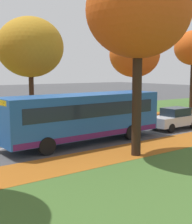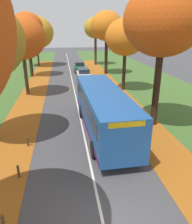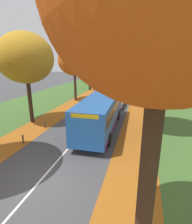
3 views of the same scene
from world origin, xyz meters
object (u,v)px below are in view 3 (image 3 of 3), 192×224
tree_right_mid (153,61)px  car_green_third_in_line (127,86)px  bollard_fourth (45,125)px  car_silver_lead (117,101)px  bollard_third (23,139)px  bus (102,110)px  tree_right_distant (147,56)px  tree_left_mid (74,61)px  tree_left_distant (101,60)px  tree_right_near (154,43)px  tree_left_near (25,58)px  tree_right_far (150,54)px  tree_left_far (89,55)px  car_white_following (124,91)px

tree_right_mid → car_green_third_in_line: tree_right_mid is taller
bollard_fourth → car_silver_lead: size_ratio=0.15×
bollard_third → bus: (4.99, 4.50, 1.37)m
tree_right_distant → bollard_third: size_ratio=13.26×
car_silver_lead → tree_left_mid: bearing=163.2°
tree_left_distant → tree_right_near: tree_right_near is taller
tree_left_near → tree_right_mid: 15.85m
tree_right_far → tree_left_far: bearing=-177.9°
tree_right_near → tree_right_far: 19.84m
tree_right_mid → car_green_third_in_line: 13.94m
tree_left_far → car_silver_lead: (7.47, -11.87, -6.14)m
car_green_third_in_line → tree_right_mid: bearing=-71.1°
tree_left_far → tree_right_mid: bearing=-38.8°
tree_right_mid → tree_right_far: 9.85m
bus → car_white_following: 16.29m
tree_right_far → car_silver_lead: 14.36m
tree_left_mid → car_silver_lead: (6.77, -2.05, -5.11)m
tree_left_distant → bollard_third: size_ratio=13.46×
tree_right_mid → car_silver_lead: tree_right_mid is taller
tree_right_mid → bollard_third: size_ratio=11.93×
tree_right_distant → bollard_fourth: size_ratio=13.86×
tree_left_far → bus: 21.93m
tree_left_mid → bollard_fourth: size_ratio=12.71×
tree_left_near → bus: (7.20, 0.13, -4.49)m
tree_left_far → tree_right_far: tree_right_far is taller
tree_left_near → tree_right_distant: size_ratio=0.97×
tree_right_far → bus: 21.55m
tree_left_distant → tree_right_mid: size_ratio=1.13×
tree_left_mid → car_white_following: 10.44m
tree_left_mid → tree_left_far: (-0.71, 9.82, 1.03)m
bus → car_green_third_in_line: (0.19, 22.94, -0.89)m
tree_right_near → tree_right_far: (0.18, 19.83, -0.21)m
tree_left_far → car_white_following: 10.39m
tree_right_near → tree_right_distant: (-0.08, 29.35, -0.48)m
tree_right_near → tree_right_distant: tree_right_near is taller
tree_left_mid → car_silver_lead: 8.72m
tree_left_near → tree_left_far: size_ratio=0.95×
tree_left_distant → tree_left_near: bearing=-90.1°
tree_left_mid → tree_left_distant: (-0.60, 19.66, 0.16)m
tree_right_mid → car_white_following: 8.63m
tree_right_distant → bollard_third: tree_right_distant is taller
bollard_fourth → car_silver_lead: car_silver_lead is taller
bollard_third → car_silver_lead: 13.69m
car_silver_lead → tree_right_far: bearing=72.1°
tree_right_near → tree_right_far: bearing=89.5°
tree_left_mid → tree_right_mid: (10.94, 0.47, -0.01)m
bollard_fourth → bus: size_ratio=0.06×
bus → car_silver_lead: 8.20m
tree_left_near → car_silver_lead: (7.42, 8.29, -5.38)m
car_white_following → bollard_third: bearing=-104.2°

